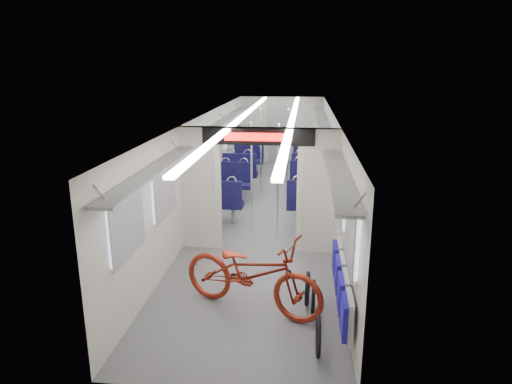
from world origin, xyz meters
TOP-DOWN VIEW (x-y plane):
  - carriage at (0.00, -0.27)m, footprint 12.00×12.02m
  - bicycle at (0.13, -4.26)m, footprint 2.27×1.48m
  - flip_bench at (1.35, -4.49)m, footprint 0.12×2.11m
  - bike_hoop_a at (1.04, -5.24)m, footprint 0.05×0.51m
  - bike_hoop_b at (1.00, -4.28)m, footprint 0.07×0.50m
  - bike_hoop_c at (0.92, -4.04)m, footprint 0.09×0.51m
  - seat_bay_near_left at (-0.93, 0.22)m, footprint 0.90×2.04m
  - seat_bay_near_right at (0.93, 0.35)m, footprint 0.93×2.17m
  - seat_bay_far_left at (-0.93, 3.15)m, footprint 0.95×2.25m
  - seat_bay_far_right at (0.93, 3.46)m, footprint 0.92×2.12m
  - stanchion_near_left at (-0.23, -1.17)m, footprint 0.04×0.04m
  - stanchion_near_right at (0.32, -1.37)m, footprint 0.05×0.05m
  - stanchion_far_left at (-0.32, 1.77)m, footprint 0.04×0.04m
  - stanchion_far_right at (0.38, 1.81)m, footprint 0.04×0.04m

SIDE VIEW (x-z plane):
  - bike_hoop_b at x=1.00m, z-range -0.03..0.47m
  - bike_hoop_a at x=1.04m, z-range -0.03..0.48m
  - bike_hoop_c at x=0.92m, z-range -0.03..0.48m
  - seat_bay_near_left at x=-0.93m, z-range -0.01..1.08m
  - seat_bay_far_right at x=0.93m, z-range -0.01..1.11m
  - seat_bay_near_right at x=0.93m, z-range -0.01..1.12m
  - bicycle at x=0.13m, z-range 0.00..1.13m
  - seat_bay_far_left at x=-0.93m, z-range -0.01..1.14m
  - flip_bench at x=1.35m, z-range 0.32..0.84m
  - stanchion_near_left at x=-0.23m, z-range 0.00..2.30m
  - stanchion_near_right at x=0.32m, z-range 0.00..2.30m
  - stanchion_far_left at x=-0.32m, z-range 0.00..2.30m
  - stanchion_far_right at x=0.38m, z-range 0.00..2.30m
  - carriage at x=0.00m, z-range 0.35..2.66m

